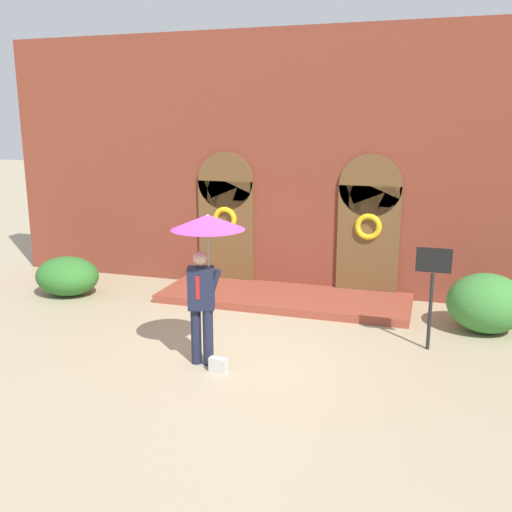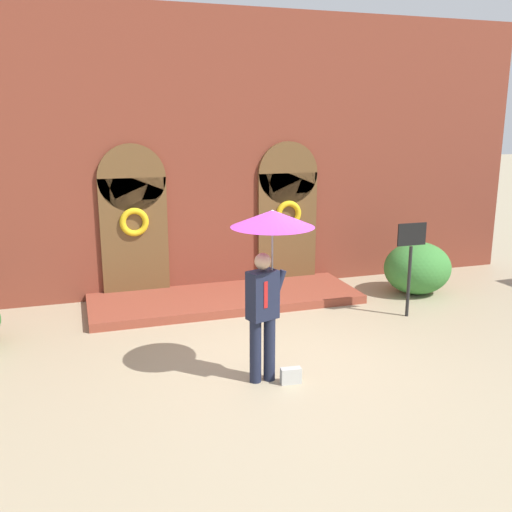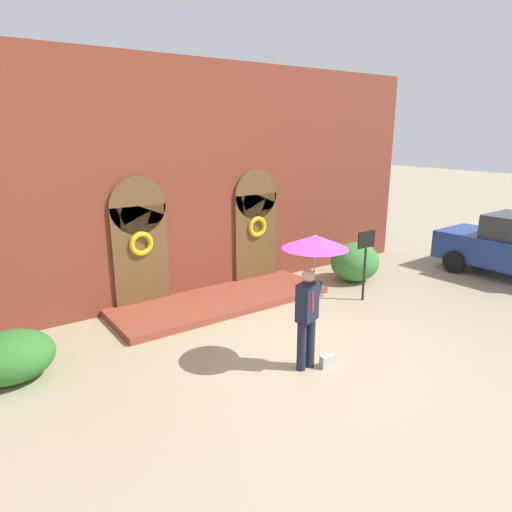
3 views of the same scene
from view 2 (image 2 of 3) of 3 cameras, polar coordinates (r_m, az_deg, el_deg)
name	(u,v)px [view 2 (image 2 of 3)]	position (r m, az deg, el deg)	size (l,w,h in m)	color
ground_plane	(279,365)	(8.48, 2.34, -10.85)	(80.00, 80.00, 0.00)	tan
building_facade	(210,160)	(11.73, -4.62, 9.51)	(14.00, 2.30, 5.60)	brown
person_with_umbrella	(270,244)	(7.42, 1.40, 1.19)	(1.10, 1.10, 2.36)	#191E33
handbag	(291,376)	(7.91, 3.51, -11.86)	(0.28, 0.12, 0.22)	#B7B7B2
sign_post	(411,254)	(10.48, 15.20, 0.20)	(0.56, 0.06, 1.72)	black
shrub_right	(417,268)	(12.09, 15.83, -1.17)	(1.38, 1.24, 1.07)	#387A33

